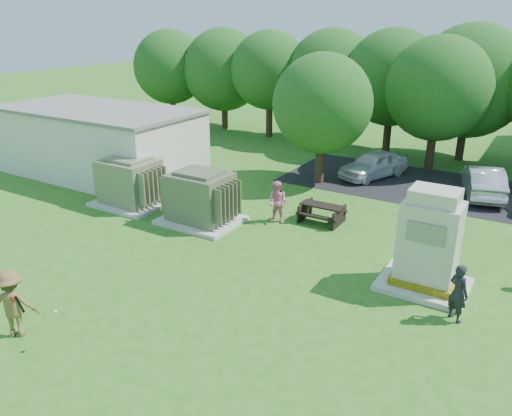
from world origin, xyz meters
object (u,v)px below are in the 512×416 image
Objects in this scene: transformer_right at (201,198)px; picnic_table at (322,211)px; person_at_picnic at (278,202)px; car_white at (374,164)px; transformer_left at (130,183)px; person_by_generator at (458,293)px; batter at (13,304)px; car_silver_a at (483,181)px; generator_cabinet at (428,246)px.

transformer_right is 4.72m from picnic_table.
person_at_picnic reaches higher than car_white.
transformer_left is at bearing 180.00° from transformer_right.
person_at_picnic is (-7.25, 3.41, 0.03)m from person_by_generator.
batter is 17.76m from car_white.
person_by_generator is (13.51, -1.92, -0.16)m from transformer_left.
picnic_table is 8.15m from car_silver_a.
person_at_picnic reaches higher than car_silver_a.
car_silver_a reaches higher than picnic_table.
car_silver_a is (8.84, 9.00, -0.29)m from transformer_right.
person_by_generator is at bearing -38.56° from car_white.
transformer_right reaches higher than car_white.
car_white is at bearing 92.03° from picnic_table.
picnic_table is at bearing -142.51° from batter.
person_by_generator is 0.39× the size of car_silver_a.
transformer_right is at bearing 30.15° from car_silver_a.
car_silver_a is (0.17, 9.61, -0.66)m from generator_cabinet.
person_at_picnic is 9.79m from car_silver_a.
transformer_right is at bearing 175.99° from generator_cabinet.
picnic_table is (7.71, 2.44, -0.52)m from transformer_left.
transformer_right is 8.35m from batter.
generator_cabinet is 1.71× the size of batter.
person_at_picnic is at bearing -136.24° from batter.
transformer_right is 0.73× the size of car_silver_a.
transformer_left is 11.80m from car_white.
generator_cabinet is 0.74× the size of car_silver_a.
picnic_table is at bearing 38.26° from car_silver_a.
batter is at bearing -77.60° from car_white.
generator_cabinet is at bearing -2.81° from transformer_left.
transformer_left is 0.98× the size of generator_cabinet.
transformer_right is (3.70, 0.00, 0.00)m from transformer_left.
transformer_left reaches higher than car_silver_a.
transformer_right is at bearing -148.69° from picnic_table.
transformer_right is at bearing -120.92° from batter.
generator_cabinet reaches higher than transformer_left.
picnic_table is 0.93× the size of batter.
person_by_generator is 10.96m from car_silver_a.
batter is 19.21m from car_silver_a.
generator_cabinet is 6.49m from person_at_picnic.
batter is 11.25m from person_by_generator.
car_silver_a is (6.29, 7.50, -0.15)m from person_at_picnic.
transformer_right is 1.80× the size of person_at_picnic.
transformer_right is 1.86× the size of person_by_generator.
picnic_table is at bearing -3.99° from person_by_generator.
person_at_picnic is (-6.12, 2.10, -0.51)m from generator_cabinet.
person_by_generator is 0.42× the size of car_white.
car_silver_a is at bearing -150.33° from batter.
person_at_picnic is 7.73m from car_white.
car_white is (-6.04, 11.05, -0.15)m from person_by_generator.
transformer_right is 1.67× the size of batter.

